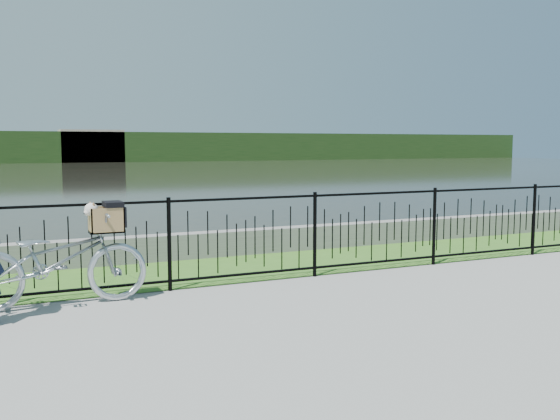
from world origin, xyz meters
name	(u,v)px	position (x,y,z in m)	size (l,w,h in m)	color
ground	(302,314)	(0.00, 0.00, 0.00)	(120.00, 120.00, 0.00)	gray
grass_strip	(221,269)	(0.00, 2.60, 0.00)	(60.00, 2.00, 0.01)	#3D6E22
water	(49,175)	(0.00, 33.00, 0.00)	(120.00, 120.00, 0.00)	#2A2A20
quay_wall	(199,245)	(0.00, 3.60, 0.20)	(60.00, 0.30, 0.40)	gray
fence	(246,239)	(0.00, 1.60, 0.58)	(14.00, 0.06, 1.15)	black
far_treeline	(26,147)	(0.00, 60.00, 1.50)	(120.00, 6.00, 3.00)	#213C17
far_building_right	(91,146)	(6.00, 58.50, 1.60)	(6.00, 3.00, 3.20)	#A89B87
bicycle_rig	(57,259)	(-2.31, 1.40, 0.53)	(1.97, 0.69, 1.16)	silver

